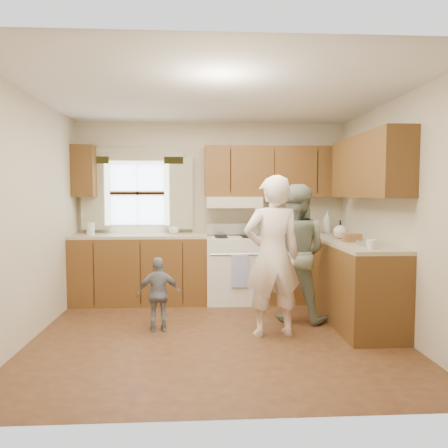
{
  "coord_description": "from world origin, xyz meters",
  "views": [
    {
      "loc": [
        -0.18,
        -4.53,
        1.5
      ],
      "look_at": [
        0.1,
        0.4,
        1.15
      ],
      "focal_mm": 35.0,
      "sensor_mm": 36.0,
      "label": 1
    }
  ],
  "objects": [
    {
      "name": "room",
      "position": [
        0.0,
        0.0,
        1.25
      ],
      "size": [
        3.8,
        3.8,
        3.8
      ],
      "color": "#472616",
      "rests_on": "ground"
    },
    {
      "name": "kitchen_fixtures",
      "position": [
        0.61,
        1.08,
        0.84
      ],
      "size": [
        3.8,
        2.25,
        2.15
      ],
      "color": "#4D2E10",
      "rests_on": "ground"
    },
    {
      "name": "stove",
      "position": [
        0.3,
        1.44,
        0.47
      ],
      "size": [
        0.76,
        0.67,
        1.07
      ],
      "color": "silver",
      "rests_on": "ground"
    },
    {
      "name": "woman_left",
      "position": [
        0.58,
        -0.04,
        0.84
      ],
      "size": [
        0.66,
        0.48,
        1.68
      ],
      "primitive_type": "imported",
      "rotation": [
        0.0,
        0.0,
        3.26
      ],
      "color": "white",
      "rests_on": "ground"
    },
    {
      "name": "woman_right",
      "position": [
        0.94,
        0.51,
        0.8
      ],
      "size": [
        0.96,
        0.88,
        1.6
      ],
      "primitive_type": "imported",
      "rotation": [
        0.0,
        0.0,
        2.71
      ],
      "color": "#203728",
      "rests_on": "ground"
    },
    {
      "name": "child",
      "position": [
        -0.62,
        0.18,
        0.4
      ],
      "size": [
        0.5,
        0.26,
        0.81
      ],
      "primitive_type": "imported",
      "rotation": [
        0.0,
        0.0,
        3.27
      ],
      "color": "gray",
      "rests_on": "ground"
    }
  ]
}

